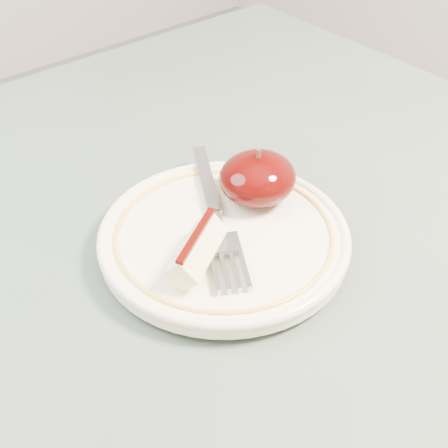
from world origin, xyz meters
TOP-DOWN VIEW (x-y plane):
  - table at (0.00, 0.00)m, footprint 0.90×0.90m
  - plate at (0.03, 0.04)m, footprint 0.21×0.21m
  - apple_half at (0.09, 0.06)m, footprint 0.07×0.07m
  - apple_wedge at (-0.01, 0.02)m, footprint 0.07×0.06m
  - fork at (0.04, 0.06)m, footprint 0.12×0.18m

SIDE VIEW (x-z plane):
  - table at x=0.00m, z-range 0.29..1.04m
  - plate at x=0.03m, z-range 0.75..0.77m
  - fork at x=0.04m, z-range 0.77..0.78m
  - apple_wedge at x=-0.01m, z-range 0.77..0.80m
  - apple_half at x=0.09m, z-range 0.76..0.82m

